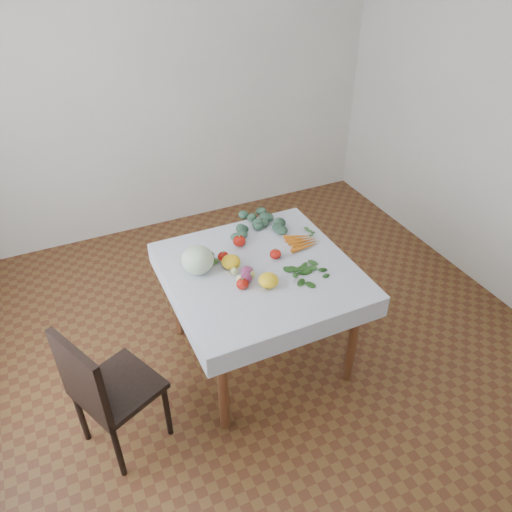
% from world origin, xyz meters
% --- Properties ---
extents(ground, '(4.00, 4.00, 0.00)m').
position_xyz_m(ground, '(0.00, 0.00, 0.00)').
color(ground, brown).
extents(back_wall, '(4.00, 0.04, 2.70)m').
position_xyz_m(back_wall, '(0.00, 2.00, 1.35)').
color(back_wall, beige).
rests_on(back_wall, ground).
extents(table, '(1.00, 1.00, 0.75)m').
position_xyz_m(table, '(0.00, 0.00, 0.65)').
color(table, brown).
rests_on(table, ground).
extents(tablecloth, '(1.12, 1.12, 0.01)m').
position_xyz_m(tablecloth, '(0.00, 0.00, 0.75)').
color(tablecloth, white).
rests_on(tablecloth, table).
extents(chair, '(0.53, 0.53, 0.89)m').
position_xyz_m(chair, '(-1.06, -0.30, 0.51)').
color(chair, black).
rests_on(chair, ground).
extents(cabbage, '(0.21, 0.21, 0.18)m').
position_xyz_m(cabbage, '(-0.35, 0.14, 0.84)').
color(cabbage, beige).
rests_on(cabbage, tablecloth).
extents(tomato_a, '(0.08, 0.08, 0.06)m').
position_xyz_m(tomato_a, '(-0.17, 0.17, 0.79)').
color(tomato_a, '#B3140B').
rests_on(tomato_a, tablecloth).
extents(tomato_b, '(0.09, 0.09, 0.07)m').
position_xyz_m(tomato_b, '(-0.02, 0.29, 0.79)').
color(tomato_b, '#B3140B').
rests_on(tomato_b, tablecloth).
extents(tomato_c, '(0.07, 0.07, 0.06)m').
position_xyz_m(tomato_c, '(-0.17, -0.13, 0.79)').
color(tomato_c, '#B3140B').
rests_on(tomato_c, tablecloth).
extents(tomato_d, '(0.08, 0.08, 0.06)m').
position_xyz_m(tomato_d, '(0.14, 0.06, 0.79)').
color(tomato_d, '#B3140B').
rests_on(tomato_d, tablecloth).
extents(heirloom_back, '(0.14, 0.14, 0.08)m').
position_xyz_m(heirloom_back, '(-0.16, 0.09, 0.80)').
color(heirloom_back, yellow).
rests_on(heirloom_back, tablecloth).
extents(heirloom_front, '(0.14, 0.14, 0.08)m').
position_xyz_m(heirloom_front, '(-0.03, -0.17, 0.80)').
color(heirloom_front, yellow).
rests_on(heirloom_front, tablecloth).
extents(onion_a, '(0.08, 0.08, 0.07)m').
position_xyz_m(onion_a, '(-0.10, -0.03, 0.79)').
color(onion_a, '#58193C').
rests_on(onion_a, tablecloth).
extents(onion_b, '(0.10, 0.10, 0.06)m').
position_xyz_m(onion_b, '(-0.13, -0.08, 0.79)').
color(onion_b, '#58193C').
rests_on(onion_b, tablecloth).
extents(tomatillo_cluster, '(0.08, 0.10, 0.04)m').
position_xyz_m(tomatillo_cluster, '(-0.11, -0.04, 0.78)').
color(tomatillo_cluster, '#CDDC7F').
rests_on(tomatillo_cluster, tablecloth).
extents(carrot_bunch, '(0.21, 0.20, 0.03)m').
position_xyz_m(carrot_bunch, '(0.37, 0.13, 0.77)').
color(carrot_bunch, orange).
rests_on(carrot_bunch, tablecloth).
extents(kale_bunch, '(0.40, 0.31, 0.05)m').
position_xyz_m(kale_bunch, '(0.16, 0.44, 0.78)').
color(kale_bunch, '#365941').
rests_on(kale_bunch, tablecloth).
extents(basil_bunch, '(0.28, 0.22, 0.01)m').
position_xyz_m(basil_bunch, '(0.21, -0.18, 0.76)').
color(basil_bunch, '#204D18').
rests_on(basil_bunch, tablecloth).
extents(dill_bunch, '(0.21, 0.15, 0.02)m').
position_xyz_m(dill_bunch, '(-0.30, 0.23, 0.77)').
color(dill_bunch, '#457D39').
rests_on(dill_bunch, tablecloth).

